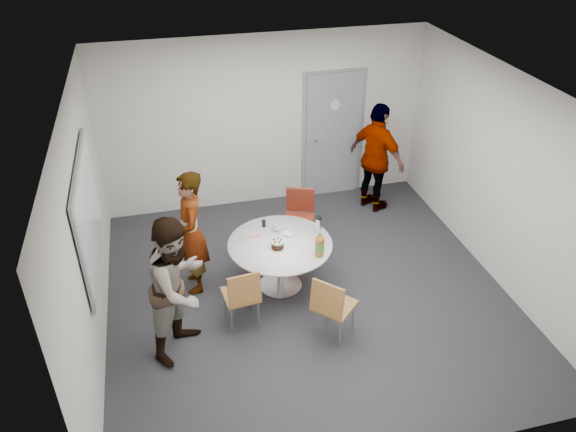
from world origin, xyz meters
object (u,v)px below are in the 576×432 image
object	(u,v)px
table	(283,249)
whiteboard	(88,214)
chair_far	(299,212)
chair_near_left	(242,294)
person_main	(191,233)
person_left	(179,287)
chair_near_right	(331,304)
person_right	(377,158)
door	(333,135)

from	to	relation	value
table	whiteboard	bearing A→B (deg)	-179.55
whiteboard	chair_far	bearing A→B (deg)	19.18
chair_near_left	chair_far	xyz separation A→B (m)	(1.09, 1.53, 0.03)
chair_near_left	person_main	world-z (taller)	person_main
whiteboard	person_left	bearing A→B (deg)	-40.73
chair_near_right	person_main	xyz separation A→B (m)	(-1.39, 1.36, 0.30)
table	person_right	size ratio (longest dim) A/B	0.75
chair_far	whiteboard	bearing A→B (deg)	40.16
door	chair_far	size ratio (longest dim) A/B	2.43
door	whiteboard	bearing A→B (deg)	-147.34
table	person_right	xyz separation A→B (m)	(1.87, 1.60, 0.27)
person_left	chair_near_right	bearing A→B (deg)	-62.67
door	person_main	world-z (taller)	door
person_left	person_right	xyz separation A→B (m)	(3.20, 2.36, 0.02)
chair_near_right	person_main	world-z (taller)	person_main
whiteboard	chair_near_left	size ratio (longest dim) A/B	2.28
chair_far	person_main	distance (m)	1.70
person_left	chair_far	bearing A→B (deg)	-9.05
whiteboard	person_main	world-z (taller)	whiteboard
table	chair_near_left	world-z (taller)	table
person_main	person_right	bearing A→B (deg)	113.86
chair_near_left	person_right	xyz separation A→B (m)	(2.50, 2.23, 0.37)
person_right	person_left	bearing A→B (deg)	98.63
chair_near_left	chair_near_right	world-z (taller)	chair_near_right
chair_near_left	chair_near_right	xyz separation A→B (m)	(0.93, -0.44, 0.02)
table	door	bearing A→B (deg)	58.84
chair_near_right	person_main	size ratio (longest dim) A/B	0.53
chair_far	person_main	world-z (taller)	person_main
whiteboard	chair_far	size ratio (longest dim) A/B	2.18
table	chair_near_right	size ratio (longest dim) A/B	1.51
chair_near_right	person_main	bearing A→B (deg)	-178.07
table	chair_far	world-z (taller)	table
chair_near_right	chair_far	world-z (taller)	chair_far
person_main	chair_near_right	bearing A→B (deg)	45.82
person_left	person_main	bearing A→B (deg)	25.49
table	person_right	world-z (taller)	person_right
table	person_left	xyz separation A→B (m)	(-1.33, -0.76, 0.25)
table	person_main	size ratio (longest dim) A/B	0.79
chair_near_right	chair_far	size ratio (longest dim) A/B	0.99
chair_far	chair_near_right	bearing A→B (deg)	106.30
whiteboard	chair_near_right	size ratio (longest dim) A/B	2.19
door	chair_near_left	bearing A→B (deg)	-124.70
door	whiteboard	distance (m)	4.25
door	person_left	world-z (taller)	door
table	person_left	bearing A→B (deg)	-150.49
table	chair_far	size ratio (longest dim) A/B	1.50
door	table	size ratio (longest dim) A/B	1.62
whiteboard	person_right	world-z (taller)	whiteboard
person_main	person_left	bearing A→B (deg)	-12.60
chair_near_right	person_right	distance (m)	3.11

